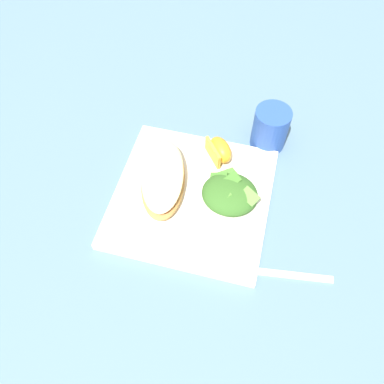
# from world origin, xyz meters

# --- Properties ---
(ground) EXTENTS (3.00, 3.00, 0.00)m
(ground) POSITION_xyz_m (0.00, 0.00, 0.00)
(ground) COLOR slate
(white_plate) EXTENTS (0.28, 0.28, 0.02)m
(white_plate) POSITION_xyz_m (0.00, 0.00, 0.01)
(white_plate) COLOR white
(white_plate) RESTS_ON ground
(cheesy_pizza_bread) EXTENTS (0.12, 0.18, 0.04)m
(cheesy_pizza_bread) POSITION_xyz_m (0.06, -0.01, 0.03)
(cheesy_pizza_bread) COLOR #B77F42
(cheesy_pizza_bread) RESTS_ON white_plate
(green_salad_pile) EXTENTS (0.10, 0.10, 0.04)m
(green_salad_pile) POSITION_xyz_m (-0.07, -0.01, 0.04)
(green_salad_pile) COLOR #336023
(green_salad_pile) RESTS_ON white_plate
(orange_wedge_front) EXTENTS (0.07, 0.07, 0.04)m
(orange_wedge_front) POSITION_xyz_m (-0.03, -0.10, 0.04)
(orange_wedge_front) COLOR orange
(orange_wedge_front) RESTS_ON white_plate
(metal_fork) EXTENTS (0.19, 0.04, 0.01)m
(metal_fork) POSITION_xyz_m (-0.15, 0.11, 0.00)
(metal_fork) COLOR silver
(metal_fork) RESTS_ON ground
(drinking_blue_cup) EXTENTS (0.07, 0.07, 0.09)m
(drinking_blue_cup) POSITION_xyz_m (-0.11, -0.17, 0.04)
(drinking_blue_cup) COLOR #284CA3
(drinking_blue_cup) RESTS_ON ground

